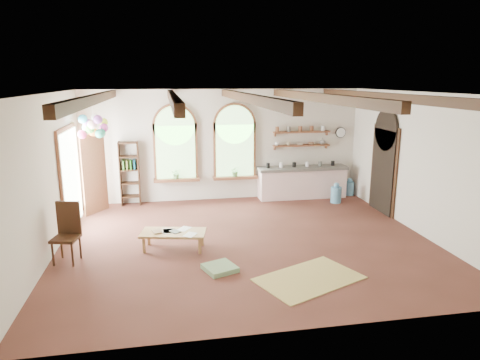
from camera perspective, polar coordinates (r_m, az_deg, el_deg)
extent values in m
plane|color=brown|center=(9.51, 0.91, -8.11)|extent=(8.00, 8.00, 0.00)
cube|color=brown|center=(12.30, -8.57, 3.70)|extent=(1.24, 0.08, 1.64)
cylinder|color=brown|center=(12.20, -8.70, 7.18)|extent=(1.24, 0.08, 1.24)
cube|color=#7AAF69|center=(12.26, -8.57, 3.67)|extent=(1.10, 0.04, 1.50)
cube|color=brown|center=(12.37, -8.43, 0.02)|extent=(1.30, 0.28, 0.08)
cube|color=brown|center=(12.46, -0.72, 3.97)|extent=(1.24, 0.08, 1.64)
cylinder|color=brown|center=(12.36, -0.73, 7.41)|extent=(1.24, 0.08, 1.24)
cube|color=#7AAF69|center=(12.42, -0.69, 3.94)|extent=(1.10, 0.04, 1.50)
cube|color=brown|center=(12.52, -0.64, 0.34)|extent=(1.30, 0.28, 0.08)
cube|color=brown|center=(10.98, -21.67, 0.14)|extent=(0.10, 1.90, 2.50)
cube|color=black|center=(11.89, 18.53, 1.10)|extent=(0.10, 1.30, 2.40)
cube|color=silver|center=(12.91, 8.26, -0.46)|extent=(2.60, 0.55, 0.86)
cube|color=#65645E|center=(12.80, 8.33, 1.59)|extent=(2.68, 0.62, 0.08)
cube|color=brown|center=(12.86, 8.18, 4.58)|extent=(1.70, 0.24, 0.04)
cube|color=brown|center=(12.80, 8.24, 6.35)|extent=(1.70, 0.24, 0.04)
cylinder|color=black|center=(13.32, 13.28, 6.18)|extent=(0.32, 0.04, 0.32)
cube|color=#341C10|center=(12.35, -15.67, 0.79)|extent=(0.03, 0.32, 1.80)
cube|color=#341C10|center=(12.31, -13.36, 0.88)|extent=(0.03, 0.32, 1.80)
cube|color=#A4864B|center=(9.06, -8.88, -6.98)|extent=(1.43, 0.87, 0.05)
cube|color=#A4864B|center=(9.05, -12.69, -8.46)|extent=(0.06, 0.06, 0.34)
cube|color=#A4864B|center=(8.85, -5.39, -8.70)|extent=(0.06, 0.06, 0.34)
cube|color=#A4864B|center=(9.45, -12.05, -7.49)|extent=(0.06, 0.06, 0.34)
cube|color=#A4864B|center=(9.25, -5.07, -7.69)|extent=(0.06, 0.06, 0.34)
cube|color=#341C10|center=(8.95, -22.23, -7.23)|extent=(0.55, 0.55, 0.06)
cube|color=#341C10|center=(9.02, -21.88, -4.74)|extent=(0.46, 0.14, 0.69)
cube|color=tan|center=(7.92, 9.18, -12.83)|extent=(2.10, 1.75, 0.02)
cube|color=#68885E|center=(8.13, -2.70, -11.64)|extent=(0.70, 0.70, 0.09)
cylinder|color=#5896BD|center=(12.60, 12.68, -1.94)|extent=(0.30, 0.30, 0.46)
sphere|color=#5896BD|center=(12.53, 12.75, -0.71)|extent=(0.16, 0.16, 0.16)
cylinder|color=#5896BD|center=(13.51, 14.37, -1.09)|extent=(0.28, 0.28, 0.42)
sphere|color=#5896BD|center=(13.45, 14.43, -0.03)|extent=(0.15, 0.15, 0.15)
cylinder|color=silver|center=(11.14, -19.09, 9.00)|extent=(0.01, 0.01, 0.85)
sphere|color=#219171|center=(11.16, -18.03, 5.96)|extent=(0.22, 0.22, 0.22)
sphere|color=#CC44AA|center=(11.24, -17.71, 6.65)|extent=(0.22, 0.22, 0.22)
sphere|color=#CFFF35|center=(11.38, -17.75, 7.33)|extent=(0.22, 0.22, 0.22)
sphere|color=white|center=(11.31, -18.69, 7.84)|extent=(0.22, 0.22, 0.22)
sphere|color=orange|center=(11.43, -18.99, 6.05)|extent=(0.22, 0.22, 0.22)
sphere|color=#50BB95|center=(11.44, -19.78, 6.60)|extent=(0.22, 0.22, 0.22)
sphere|color=#AE5FCB|center=(11.25, -19.70, 7.12)|extent=(0.22, 0.22, 0.22)
sphere|color=#36BFE8|center=(11.17, -20.23, 7.66)|extent=(0.22, 0.22, 0.22)
sphere|color=#D93072|center=(11.06, -20.30, 5.72)|extent=(0.22, 0.22, 0.22)
sphere|color=#5AD14A|center=(11.05, -19.40, 6.42)|extent=(0.22, 0.22, 0.22)
sphere|color=beige|center=(10.94, -19.12, 7.01)|extent=(0.22, 0.22, 0.22)
sphere|color=#84429A|center=(10.87, -18.43, 7.66)|extent=(0.22, 0.22, 0.22)
sphere|color=#219171|center=(11.09, -18.22, 5.90)|extent=(0.22, 0.22, 0.22)
imported|color=olive|center=(9.07, -11.56, -6.85)|extent=(0.24, 0.29, 0.02)
cube|color=black|center=(9.05, -8.67, -6.81)|extent=(0.27, 0.29, 0.01)
imported|color=#598C4C|center=(12.30, -8.46, 0.85)|extent=(0.27, 0.23, 0.30)
imported|color=#598C4C|center=(12.45, -0.62, 1.16)|extent=(0.27, 0.23, 0.30)
imported|color=white|center=(12.64, 4.94, 4.83)|extent=(0.12, 0.10, 0.10)
imported|color=beige|center=(12.73, 6.47, 4.85)|extent=(0.10, 0.10, 0.09)
imported|color=beige|center=(12.84, 7.97, 4.79)|extent=(0.22, 0.22, 0.05)
imported|color=#8C664C|center=(12.95, 9.45, 4.82)|extent=(0.20, 0.20, 0.06)
imported|color=slate|center=(13.06, 10.92, 5.12)|extent=(0.18, 0.18, 0.19)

